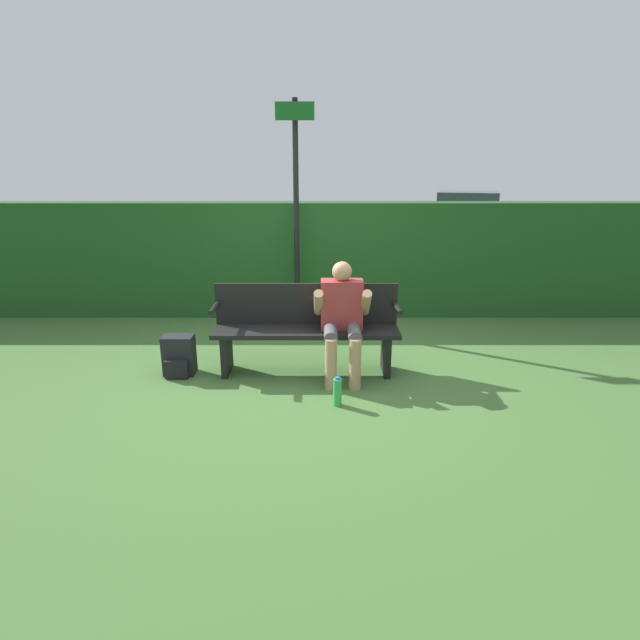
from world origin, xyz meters
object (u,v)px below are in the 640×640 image
(person_seated, at_px, (341,314))
(parked_car, at_px, (465,212))
(park_bench, at_px, (305,326))
(signpost, at_px, (295,202))
(backpack, at_px, (178,356))
(water_bottle, at_px, (336,392))

(person_seated, distance_m, parked_car, 12.80)
(parked_car, bearing_deg, park_bench, -96.39)
(person_seated, xyz_separation_m, parked_car, (4.58, 11.95, -0.03))
(park_bench, relative_size, signpost, 0.66)
(signpost, bearing_deg, backpack, -122.36)
(water_bottle, bearing_deg, person_seated, 84.74)
(backpack, relative_size, parked_car, 0.09)
(person_seated, distance_m, signpost, 2.08)
(park_bench, xyz_separation_m, parked_car, (4.93, 11.82, 0.13))
(backpack, bearing_deg, person_seated, -0.86)
(signpost, bearing_deg, park_bench, -84.42)
(signpost, distance_m, parked_car, 11.41)
(backpack, height_order, signpost, signpost)
(park_bench, bearing_deg, signpost, 95.58)
(person_seated, bearing_deg, parked_car, 69.05)
(park_bench, distance_m, person_seated, 0.41)
(water_bottle, height_order, parked_car, parked_car)
(water_bottle, relative_size, signpost, 0.10)
(signpost, relative_size, parked_car, 0.66)
(person_seated, height_order, backpack, person_seated)
(backpack, xyz_separation_m, signpost, (1.11, 1.76, 1.39))
(park_bench, bearing_deg, person_seated, -20.42)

